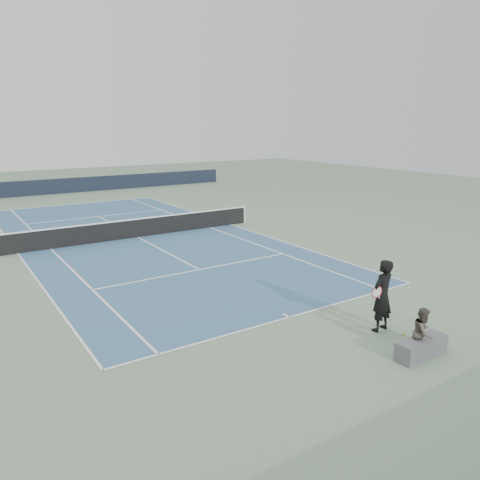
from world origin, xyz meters
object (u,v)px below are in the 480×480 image
tennis_net (137,228)px  tennis_player (382,296)px  spectator_bench (422,340)px  tennis_ball (403,334)px

tennis_net → tennis_player: size_ratio=6.45×
tennis_net → spectator_bench: size_ratio=8.53×
tennis_net → tennis_player: bearing=-83.7°
tennis_player → tennis_ball: 1.15m
spectator_bench → tennis_ball: bearing=57.5°
tennis_player → spectator_bench: tennis_player is taller
tennis_net → spectator_bench: bearing=-85.7°
tennis_net → spectator_bench: 15.50m
tennis_net → tennis_ball: (1.81, -14.46, -0.47)m
tennis_player → spectator_bench: bearing=-102.7°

